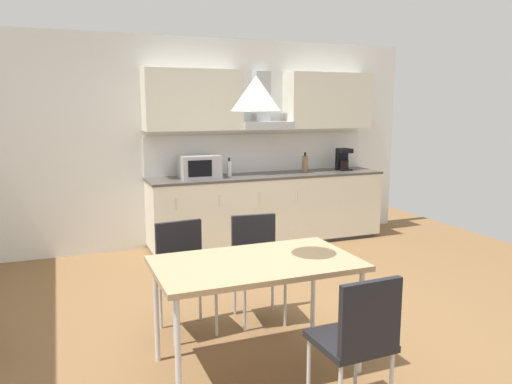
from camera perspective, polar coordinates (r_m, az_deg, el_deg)
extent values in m
cube|color=brown|center=(4.27, -0.43, -15.00)|extent=(8.10, 7.74, 0.02)
cube|color=white|center=(6.41, -9.04, 5.51)|extent=(6.48, 0.10, 2.63)
cube|color=#333333|center=(6.63, 1.36, -5.56)|extent=(2.96, 0.58, 0.05)
cube|color=silver|center=(6.52, 1.37, -1.84)|extent=(3.08, 0.63, 0.83)
cube|color=#4C4742|center=(6.45, 1.39, 1.90)|extent=(3.10, 0.65, 0.03)
cube|color=silver|center=(5.79, -9.10, -1.36)|extent=(0.01, 0.01, 0.14)
cube|color=silver|center=(5.92, -4.25, -1.02)|extent=(0.01, 0.01, 0.14)
cube|color=silver|center=(6.09, 0.36, -0.68)|extent=(0.01, 0.01, 0.14)
cube|color=silver|center=(6.30, 4.69, -0.37)|extent=(0.01, 0.01, 0.14)
cube|color=silver|center=(6.70, 0.39, 4.50)|extent=(3.08, 0.02, 0.51)
cube|color=silver|center=(6.22, -7.23, 10.39)|extent=(1.20, 0.34, 0.74)
cube|color=silver|center=(6.94, 8.23, 10.29)|extent=(1.20, 0.34, 0.74)
cube|color=#B7BABF|center=(6.51, 0.98, 7.63)|extent=(0.68, 0.40, 0.10)
cube|color=#B7BABF|center=(6.60, 0.62, 10.64)|extent=(0.20, 0.16, 0.69)
cube|color=#ADADB2|center=(6.13, -6.47, 2.89)|extent=(0.48, 0.34, 0.28)
cube|color=black|center=(5.96, -6.40, 2.69)|extent=(0.29, 0.01, 0.20)
cube|color=black|center=(6.97, 9.99, 2.55)|extent=(0.18, 0.18, 0.02)
cylinder|color=black|center=(6.95, 10.05, 3.11)|extent=(0.12, 0.12, 0.12)
cube|color=black|center=(7.00, 9.77, 3.74)|extent=(0.16, 0.08, 0.30)
cube|color=black|center=(6.93, 10.10, 4.67)|extent=(0.18, 0.16, 0.06)
cylinder|color=white|center=(6.27, -3.09, 2.68)|extent=(0.06, 0.06, 0.19)
cylinder|color=black|center=(6.26, -3.10, 3.74)|extent=(0.02, 0.02, 0.04)
cylinder|color=brown|center=(6.68, 5.62, 3.19)|extent=(0.08, 0.08, 0.22)
cylinder|color=black|center=(6.67, 5.64, 4.32)|extent=(0.03, 0.03, 0.05)
cube|color=tan|center=(3.37, 0.00, -8.16)|extent=(1.35, 0.78, 0.04)
cylinder|color=silver|center=(3.05, -8.91, -18.00)|extent=(0.04, 0.04, 0.72)
cylinder|color=silver|center=(3.50, 11.85, -14.32)|extent=(0.04, 0.04, 0.72)
cylinder|color=silver|center=(3.64, -11.31, -13.30)|extent=(0.04, 0.04, 0.72)
cylinder|color=silver|center=(4.02, 6.55, -10.90)|extent=(0.04, 0.04, 0.72)
cube|color=black|center=(4.18, 0.38, -8.77)|extent=(0.44, 0.44, 0.04)
cube|color=black|center=(4.28, -0.29, -5.23)|extent=(0.38, 0.08, 0.40)
cylinder|color=silver|center=(4.15, 3.35, -12.35)|extent=(0.02, 0.02, 0.43)
cylinder|color=silver|center=(4.06, -1.31, -12.85)|extent=(0.02, 0.02, 0.43)
cylinder|color=silver|center=(4.45, 1.90, -10.77)|extent=(0.02, 0.02, 0.43)
cylinder|color=silver|center=(4.37, -2.44, -11.19)|extent=(0.02, 0.02, 0.43)
cube|color=black|center=(3.03, 10.68, -16.38)|extent=(0.41, 0.41, 0.04)
cube|color=black|center=(2.81, 12.94, -13.73)|extent=(0.38, 0.05, 0.40)
cylinder|color=silver|center=(3.19, 6.03, -19.65)|extent=(0.02, 0.02, 0.43)
cylinder|color=silver|center=(3.35, 11.36, -18.24)|extent=(0.02, 0.02, 0.43)
cube|color=black|center=(4.00, -7.85, -9.72)|extent=(0.44, 0.44, 0.04)
cube|color=black|center=(4.09, -8.81, -6.04)|extent=(0.38, 0.08, 0.40)
cylinder|color=silver|center=(4.00, -4.55, -13.29)|extent=(0.02, 0.02, 0.43)
cylinder|color=silver|center=(3.88, -9.30, -14.09)|extent=(0.02, 0.02, 0.43)
cylinder|color=silver|center=(4.29, -6.41, -11.67)|extent=(0.02, 0.02, 0.43)
cylinder|color=silver|center=(4.18, -10.84, -12.35)|extent=(0.02, 0.02, 0.43)
cone|color=silver|center=(3.20, 0.00, 11.21)|extent=(0.32, 0.32, 0.22)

